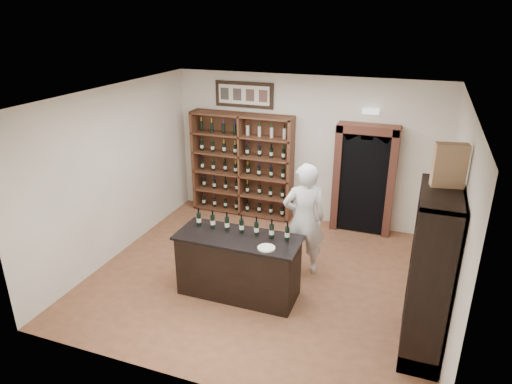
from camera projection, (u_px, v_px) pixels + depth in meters
floor at (264, 276)px, 7.63m from camera, size 5.50×5.50×0.00m
ceiling at (265, 96)px, 6.52m from camera, size 5.50×5.50×0.00m
wall_back at (305, 150)px, 9.26m from camera, size 5.50×0.04×3.00m
wall_left at (116, 173)px, 7.96m from camera, size 0.04×5.00×3.00m
wall_right at (455, 219)px, 6.20m from camera, size 0.04×5.00×3.00m
wine_shelf at (242, 164)px, 9.68m from camera, size 2.20×0.38×2.20m
framed_picture at (244, 95)px, 9.26m from camera, size 1.25×0.04×0.52m
arched_doorway at (364, 177)px, 8.84m from camera, size 1.17×0.35×2.17m
emergency_light at (371, 111)px, 8.45m from camera, size 0.30×0.10×0.10m
tasting_counter at (239, 266)px, 6.99m from camera, size 1.88×0.78×1.00m
counter_bottle_0 at (199, 219)px, 7.12m from camera, size 0.07×0.07×0.30m
counter_bottle_1 at (213, 221)px, 7.04m from camera, size 0.07×0.07×0.30m
counter_bottle_2 at (227, 224)px, 6.97m from camera, size 0.07×0.07×0.30m
counter_bottle_3 at (242, 226)px, 6.89m from camera, size 0.07×0.07×0.30m
counter_bottle_4 at (256, 228)px, 6.81m from camera, size 0.07×0.07×0.30m
counter_bottle_5 at (272, 231)px, 6.74m from camera, size 0.07×0.07×0.30m
counter_bottle_6 at (287, 233)px, 6.66m from camera, size 0.07×0.07×0.30m
side_cabinet at (429, 298)px, 5.76m from camera, size 0.48×1.20×2.20m
shopkeeper at (304, 220)px, 7.41m from camera, size 0.83×0.71×1.94m
plate at (266, 248)px, 6.45m from camera, size 0.25×0.25×0.02m
wine_crate at (450, 165)px, 5.30m from camera, size 0.39×0.22×0.52m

